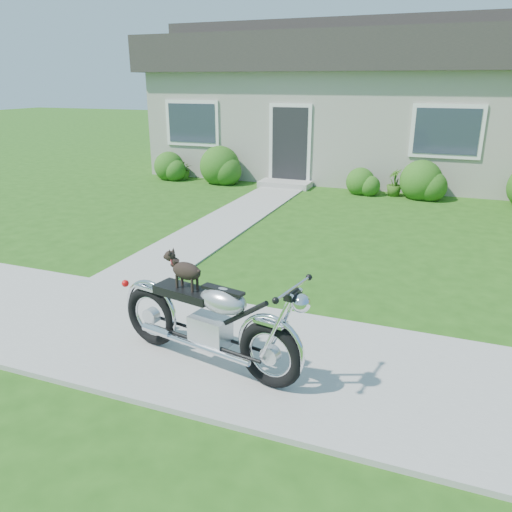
{
  "coord_description": "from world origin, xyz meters",
  "views": [
    {
      "loc": [
        2.66,
        -4.36,
        2.78
      ],
      "look_at": [
        0.59,
        1.0,
        0.75
      ],
      "focal_mm": 35.0,
      "sensor_mm": 36.0,
      "label": 1
    }
  ],
  "objects_px": {
    "potted_plant_left": "(183,169)",
    "potted_plant_right": "(395,183)",
    "house": "(366,102)",
    "motorcycle_with_dog": "(209,320)"
  },
  "relations": [
    {
      "from": "house",
      "to": "potted_plant_right",
      "type": "height_order",
      "value": "house"
    },
    {
      "from": "house",
      "to": "potted_plant_left",
      "type": "distance_m",
      "value": 6.06
    },
    {
      "from": "potted_plant_left",
      "to": "potted_plant_right",
      "type": "bearing_deg",
      "value": 0.0
    },
    {
      "from": "house",
      "to": "motorcycle_with_dog",
      "type": "xyz_separation_m",
      "value": [
        0.63,
        -12.39,
        -1.61
      ]
    },
    {
      "from": "house",
      "to": "motorcycle_with_dog",
      "type": "distance_m",
      "value": 12.51
    },
    {
      "from": "potted_plant_left",
      "to": "house",
      "type": "bearing_deg",
      "value": 36.64
    },
    {
      "from": "potted_plant_left",
      "to": "motorcycle_with_dog",
      "type": "xyz_separation_m",
      "value": [
        5.26,
        -8.94,
        0.22
      ]
    },
    {
      "from": "motorcycle_with_dog",
      "to": "house",
      "type": "bearing_deg",
      "value": 104.28
    },
    {
      "from": "potted_plant_left",
      "to": "potted_plant_right",
      "type": "distance_m",
      "value": 6.06
    },
    {
      "from": "potted_plant_right",
      "to": "motorcycle_with_dog",
      "type": "height_order",
      "value": "motorcycle_with_dog"
    }
  ]
}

